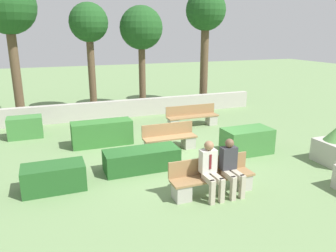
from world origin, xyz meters
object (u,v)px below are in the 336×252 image
(bench_front, at_px, (212,180))
(tree_center_right, at_px, (141,30))
(tree_center_left, at_px, (89,26))
(person_seated_man, at_px, (210,167))
(planter_corner_right, at_px, (336,146))
(bench_right_side, at_px, (170,140))
(person_seated_woman, at_px, (231,164))
(bench_left_side, at_px, (192,118))
(tree_rightmost, at_px, (206,15))
(tree_leftmost, at_px, (8,9))

(bench_front, xyz_separation_m, tree_center_right, (1.05, 9.25, 3.47))
(tree_center_right, bearing_deg, tree_center_left, 176.61)
(tree_center_left, height_order, tree_center_right, tree_center_left)
(person_seated_man, bearing_deg, planter_corner_right, 7.02)
(bench_right_side, height_order, person_seated_woman, person_seated_woman)
(bench_left_side, height_order, bench_right_side, same)
(tree_rightmost, bearing_deg, bench_front, -115.47)
(bench_left_side, relative_size, tree_rightmost, 0.38)
(tree_center_right, bearing_deg, planter_corner_right, -69.99)
(person_seated_woman, relative_size, tree_rightmost, 0.23)
(person_seated_woman, height_order, tree_center_left, tree_center_left)
(bench_right_side, distance_m, person_seated_woman, 3.33)
(planter_corner_right, bearing_deg, bench_left_side, 114.54)
(tree_center_right, height_order, tree_rightmost, tree_rightmost)
(bench_left_side, height_order, person_seated_man, person_seated_man)
(person_seated_woman, xyz_separation_m, tree_center_left, (-1.76, 9.54, 3.23))
(bench_right_side, relative_size, person_seated_woman, 1.33)
(bench_left_side, bearing_deg, tree_center_left, 125.53)
(tree_center_left, bearing_deg, planter_corner_right, -57.96)
(bench_left_side, relative_size, person_seated_man, 1.62)
(tree_leftmost, bearing_deg, tree_center_left, -0.38)
(tree_leftmost, height_order, tree_center_right, tree_leftmost)
(bench_left_side, height_order, tree_center_left, tree_center_left)
(bench_left_side, xyz_separation_m, person_seated_man, (-2.12, -5.53, 0.40))
(person_seated_man, bearing_deg, tree_center_right, 82.85)
(tree_leftmost, relative_size, tree_center_left, 1.18)
(tree_leftmost, bearing_deg, tree_center_right, -1.67)
(bench_left_side, xyz_separation_m, tree_leftmost, (-6.58, 4.03, 4.28))
(planter_corner_right, relative_size, tree_leftmost, 0.19)
(tree_center_right, bearing_deg, person_seated_woman, -93.92)
(bench_front, bearing_deg, tree_rightmost, 64.53)
(bench_left_side, xyz_separation_m, planter_corner_right, (2.28, -4.99, 0.17))
(tree_leftmost, bearing_deg, bench_front, -64.00)
(tree_leftmost, bearing_deg, planter_corner_right, -45.49)
(bench_front, height_order, bench_right_side, same)
(bench_left_side, distance_m, person_seated_man, 5.94)
(bench_left_side, xyz_separation_m, tree_center_left, (-3.35, 4.00, 3.62))
(bench_front, distance_m, bench_left_side, 5.75)
(tree_center_right, bearing_deg, tree_rightmost, -4.23)
(bench_right_side, relative_size, tree_rightmost, 0.31)
(planter_corner_right, bearing_deg, tree_center_left, 122.04)
(bench_right_side, xyz_separation_m, tree_center_right, (0.90, 6.10, 3.48))
(bench_left_side, bearing_deg, tree_rightmost, 53.17)
(bench_front, xyz_separation_m, tree_rightmost, (4.29, 9.01, 4.19))
(person_seated_man, height_order, tree_center_right, tree_center_right)
(planter_corner_right, bearing_deg, person_seated_woman, -171.99)
(person_seated_man, height_order, planter_corner_right, person_seated_man)
(bench_right_side, height_order, person_seated_man, person_seated_man)
(planter_corner_right, relative_size, tree_rightmost, 0.20)
(bench_right_side, height_order, tree_leftmost, tree_leftmost)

